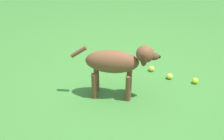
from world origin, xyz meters
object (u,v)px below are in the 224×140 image
Objects in this scene: dog at (117,63)px; tennis_ball_2 at (170,76)px; tennis_ball_3 at (195,81)px; tennis_ball_0 at (152,69)px.

dog is 13.37× the size of tennis_ball_2.
dog is at bearing 27.56° from tennis_ball_2.
dog is 13.37× the size of tennis_ball_3.
tennis_ball_2 is 0.29m from tennis_ball_3.
tennis_ball_0 is at bearing -41.55° from tennis_ball_2.
dog is 13.37× the size of tennis_ball_0.
dog is 0.98m from tennis_ball_3.
tennis_ball_3 is at bearing 150.46° from tennis_ball_0.
dog reaches higher than tennis_ball_2.
tennis_ball_2 is (-0.61, -0.32, -0.36)m from dog.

